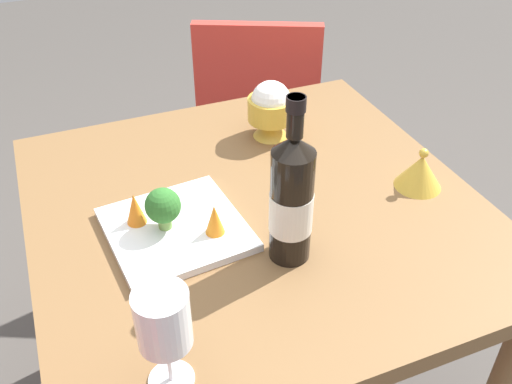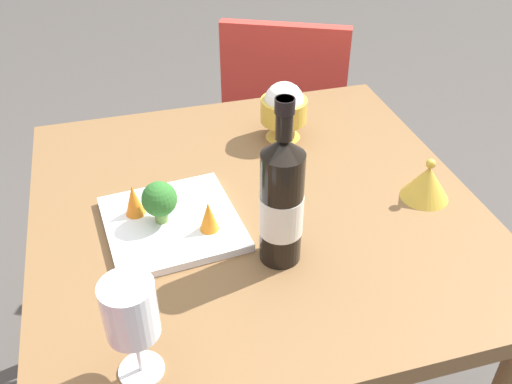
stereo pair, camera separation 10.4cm
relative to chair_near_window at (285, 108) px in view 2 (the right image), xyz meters
The scene contains 10 objects.
dining_table 0.83m from the chair_near_window, 112.60° to the right, with size 0.90×0.90×0.74m.
chair_near_window is the anchor object (origin of this frame).
wine_bottle 1.03m from the chair_near_window, 108.66° to the right, with size 0.08×0.08×0.32m.
wine_glass 1.30m from the chair_near_window, 118.07° to the right, with size 0.08×0.08×0.18m.
rice_bowl 0.62m from the chair_near_window, 109.24° to the right, with size 0.11×0.11×0.14m.
rice_bowl_lid 0.87m from the chair_near_window, 88.05° to the right, with size 0.10×0.10×0.09m.
serving_plate 0.95m from the chair_near_window, 122.11° to the right, with size 0.27×0.27×0.02m.
broccoli_floret 0.97m from the chair_near_window, 123.22° to the right, with size 0.07×0.07×0.09m.
carrot_garnish_left 0.97m from the chair_near_window, 126.82° to the right, with size 0.04×0.04×0.07m.
carrot_garnish_right 0.97m from the chair_near_window, 117.26° to the right, with size 0.04×0.04×0.06m.
Camera 2 is at (-0.25, -0.89, 1.46)m, focal length 39.93 mm.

